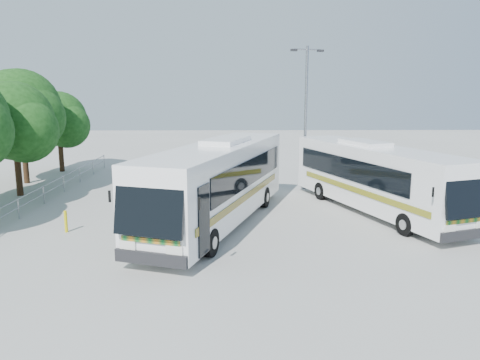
{
  "coord_description": "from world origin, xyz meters",
  "views": [
    {
      "loc": [
        0.04,
        -21.46,
        5.94
      ],
      "look_at": [
        0.45,
        2.19,
        1.42
      ],
      "focal_mm": 35.0,
      "sensor_mm": 36.0,
      "label": 1
    }
  ],
  "objects_px": {
    "coach_adjacent": "(375,177)",
    "lamppost": "(306,112)",
    "tree_far_d": "(22,109)",
    "tree_far_e": "(60,119)",
    "tree_far_c": "(15,121)",
    "bollard": "(66,221)",
    "coach_main": "(218,181)"
  },
  "relations": [
    {
      "from": "lamppost",
      "to": "bollard",
      "type": "xyz_separation_m",
      "value": [
        -11.53,
        -8.97,
        -4.24
      ]
    },
    {
      "from": "tree_far_d",
      "to": "coach_adjacent",
      "type": "distance_m",
      "value": 22.02
    },
    {
      "from": "tree_far_c",
      "to": "tree_far_e",
      "type": "relative_size",
      "value": 1.1
    },
    {
      "from": "bollard",
      "to": "tree_far_e",
      "type": "bearing_deg",
      "value": 109.88
    },
    {
      "from": "tree_far_e",
      "to": "lamppost",
      "type": "height_order",
      "value": "lamppost"
    },
    {
      "from": "coach_adjacent",
      "to": "lamppost",
      "type": "distance_m",
      "value": 7.0
    },
    {
      "from": "coach_adjacent",
      "to": "bollard",
      "type": "relative_size",
      "value": 12.66
    },
    {
      "from": "bollard",
      "to": "tree_far_c",
      "type": "bearing_deg",
      "value": 125.04
    },
    {
      "from": "tree_far_e",
      "to": "bollard",
      "type": "relative_size",
      "value": 6.29
    },
    {
      "from": "tree_far_c",
      "to": "coach_adjacent",
      "type": "distance_m",
      "value": 19.77
    },
    {
      "from": "coach_main",
      "to": "coach_adjacent",
      "type": "bearing_deg",
      "value": 33.14
    },
    {
      "from": "tree_far_c",
      "to": "lamppost",
      "type": "bearing_deg",
      "value": 5.94
    },
    {
      "from": "tree_far_e",
      "to": "coach_adjacent",
      "type": "xyz_separation_m",
      "value": [
        19.69,
        -12.3,
        -2.09
      ]
    },
    {
      "from": "coach_main",
      "to": "bollard",
      "type": "xyz_separation_m",
      "value": [
        -6.47,
        -1.18,
        -1.49
      ]
    },
    {
      "from": "tree_far_c",
      "to": "tree_far_d",
      "type": "relative_size",
      "value": 0.88
    },
    {
      "from": "tree_far_e",
      "to": "coach_main",
      "type": "relative_size",
      "value": 0.45
    },
    {
      "from": "tree_far_c",
      "to": "coach_adjacent",
      "type": "bearing_deg",
      "value": -12.05
    },
    {
      "from": "tree_far_d",
      "to": "lamppost",
      "type": "xyz_separation_m",
      "value": [
        17.79,
        -1.97,
        -0.11
      ]
    },
    {
      "from": "tree_far_c",
      "to": "lamppost",
      "type": "relative_size",
      "value": 0.76
    },
    {
      "from": "coach_main",
      "to": "coach_adjacent",
      "type": "height_order",
      "value": "coach_main"
    },
    {
      "from": "tree_far_d",
      "to": "bollard",
      "type": "height_order",
      "value": "tree_far_d"
    },
    {
      "from": "tree_far_d",
      "to": "coach_main",
      "type": "bearing_deg",
      "value": -37.48
    },
    {
      "from": "coach_main",
      "to": "lamppost",
      "type": "bearing_deg",
      "value": 75.68
    },
    {
      "from": "lamppost",
      "to": "tree_far_c",
      "type": "bearing_deg",
      "value": 169.7
    },
    {
      "from": "tree_far_d",
      "to": "tree_far_e",
      "type": "distance_m",
      "value": 4.65
    },
    {
      "from": "tree_far_c",
      "to": "coach_main",
      "type": "distance_m",
      "value": 13.24
    },
    {
      "from": "coach_adjacent",
      "to": "lamppost",
      "type": "relative_size",
      "value": 1.4
    },
    {
      "from": "tree_far_d",
      "to": "lamppost",
      "type": "height_order",
      "value": "lamppost"
    },
    {
      "from": "tree_far_e",
      "to": "coach_adjacent",
      "type": "relative_size",
      "value": 0.5
    },
    {
      "from": "tree_far_e",
      "to": "lamppost",
      "type": "xyz_separation_m",
      "value": [
        17.11,
        -6.47,
        0.82
      ]
    },
    {
      "from": "coach_adjacent",
      "to": "coach_main",
      "type": "bearing_deg",
      "value": 175.45
    },
    {
      "from": "tree_far_d",
      "to": "bollard",
      "type": "distance_m",
      "value": 13.33
    }
  ]
}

